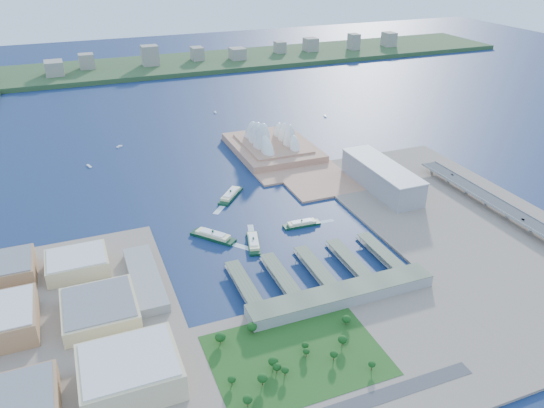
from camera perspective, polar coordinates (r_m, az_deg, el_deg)
name	(u,v)px	position (r m, az deg, el deg)	size (l,w,h in m)	color
ground	(278,241)	(647.57, 0.62, -4.03)	(3000.00, 3000.00, 0.00)	#0D1F3F
west_land	(65,349)	(527.92, -21.38, -14.36)	(220.00, 390.00, 3.00)	gray
south_land	(367,353)	(497.37, 10.18, -15.54)	(720.00, 180.00, 3.00)	gray
east_land	(464,223)	(727.09, 20.00, -1.96)	(240.00, 500.00, 3.00)	gray
peninsula	(278,154)	(899.56, 0.69, 5.37)	(135.00, 220.00, 3.00)	tan
far_shore	(143,67)	(1542.54, -13.73, 14.09)	(2200.00, 260.00, 12.00)	#2D4926
opera_house	(273,134)	(905.25, 0.07, 7.58)	(134.00, 180.00, 58.00)	white
toaster_building	(381,177)	(784.08, 11.69, 2.89)	(45.00, 155.00, 35.00)	gray
expressway	(508,214)	(756.55, 24.02, -0.94)	(26.00, 340.00, 11.85)	gray
west_buildings	(60,313)	(546.46, -21.81, -10.84)	(200.00, 280.00, 27.00)	#9C734E
ferry_wharves	(315,268)	(592.61, 4.66, -6.87)	(184.00, 90.00, 9.30)	#515C46
terminal_building	(342,295)	(547.65, 7.54, -9.70)	(200.00, 28.00, 12.00)	gray
park	(297,348)	(481.51, 2.65, -15.23)	(150.00, 110.00, 16.00)	#194714
far_skyline	(143,56)	(1516.31, -13.75, 15.17)	(1900.00, 140.00, 55.00)	gray
ferry_a	(213,234)	(654.88, -6.38, -3.26)	(15.11, 59.34, 11.22)	#0C321B
ferry_b	(231,194)	(753.76, -4.47, 1.12)	(14.90, 58.54, 11.07)	#0C321B
ferry_c	(253,241)	(638.83, -2.02, -4.00)	(13.51, 53.06, 10.03)	#0C321B
ferry_d	(302,223)	(679.71, 3.22, -2.01)	(12.36, 48.55, 9.18)	#0C321B
boat_a	(89,166)	(902.59, -19.07, 3.89)	(3.41, 13.62, 2.63)	white
boat_b	(119,146)	(971.98, -16.10, 5.98)	(3.89, 11.11, 3.00)	white
boat_c	(325,116)	(1102.78, 5.74, 9.40)	(3.84, 13.18, 2.97)	white
boat_e	(215,112)	(1128.78, -6.12, 9.80)	(3.91, 12.30, 3.02)	white
car_b	(523,219)	(734.41, 25.38, -1.49)	(1.56, 4.47, 1.47)	slate
car_c	(452,174)	(832.04, 18.83, 3.03)	(2.04, 5.02, 1.46)	slate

